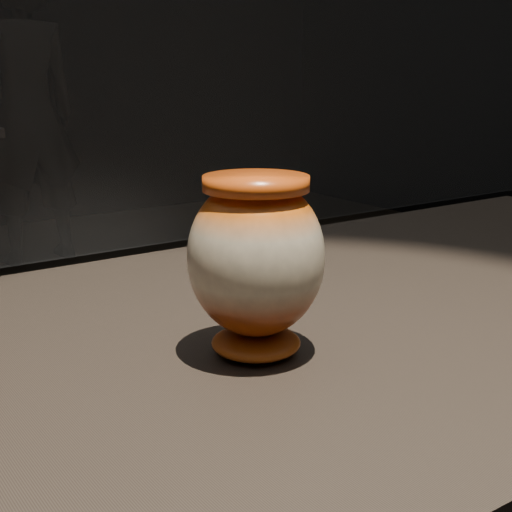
{
  "coord_description": "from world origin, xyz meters",
  "views": [
    {
      "loc": [
        -0.49,
        -0.67,
        1.2
      ],
      "look_at": [
        -0.08,
        -0.07,
        1.01
      ],
      "focal_mm": 50.0,
      "sensor_mm": 36.0,
      "label": 1
    }
  ],
  "objects": [
    {
      "name": "main_vase",
      "position": [
        -0.08,
        -0.07,
        1.01
      ],
      "size": [
        0.19,
        0.19,
        0.2
      ],
      "rotation": [
        0.0,
        0.0,
        0.37
      ],
      "color": "maroon",
      "rests_on": "display_plinth"
    },
    {
      "name": "visitor",
      "position": [
        0.9,
        3.81,
        0.93
      ],
      "size": [
        0.71,
        0.5,
        1.85
      ],
      "primitive_type": "imported",
      "rotation": [
        0.0,
        0.0,
        3.22
      ],
      "color": "black",
      "rests_on": "ground"
    }
  ]
}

